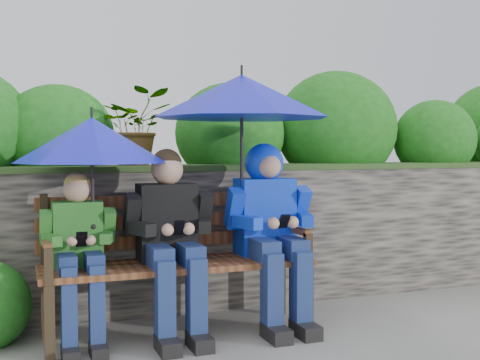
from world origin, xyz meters
name	(u,v)px	position (x,y,z in m)	size (l,w,h in m)	color
ground	(246,334)	(0.00, 0.00, 0.00)	(60.00, 60.00, 0.00)	#62615C
garden_backdrop	(171,204)	(-0.08, 1.57, 0.68)	(8.00, 2.87, 1.88)	#302E2C
park_bench	(176,253)	(-0.39, 0.20, 0.50)	(1.66, 0.49, 0.88)	#332719
boy_left	(79,247)	(-0.98, 0.13, 0.58)	(0.43, 0.49, 1.01)	#1B5C14
boy_middle	(171,233)	(-0.44, 0.12, 0.63)	(0.53, 0.61, 1.15)	black
boy_right	(270,219)	(0.22, 0.13, 0.69)	(0.55, 0.67, 1.18)	#002BD4
umbrella_left	(92,140)	(-0.90, 0.15, 1.20)	(0.89, 0.89, 0.72)	#151ADD
umbrella_right	(242,96)	(0.05, 0.19, 1.48)	(1.14, 1.14, 0.99)	#151ADD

